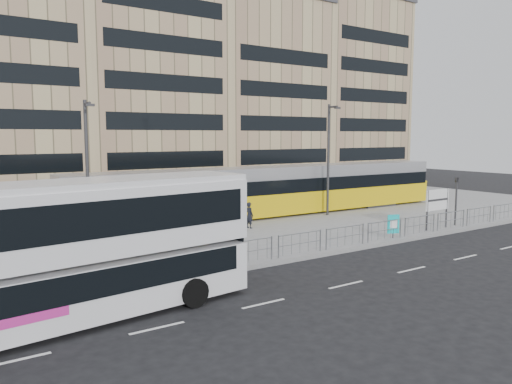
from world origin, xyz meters
TOP-DOWN VIEW (x-y plane):
  - ground at (0.00, 0.00)m, footprint 120.00×120.00m
  - plaza at (0.00, 12.00)m, footprint 64.00×24.00m
  - kerb at (0.00, 0.05)m, footprint 64.00×0.25m
  - building_row at (1.55, 34.27)m, footprint 70.40×18.40m
  - pedestrian_barrier at (2.00, 0.50)m, footprint 32.07×0.07m
  - road_markings at (1.00, -4.00)m, footprint 62.00×0.12m
  - double_decker_bus at (-11.58, -2.02)m, footprint 11.46×3.83m
  - tram at (5.44, 10.92)m, footprint 30.08×3.43m
  - station_sign at (10.54, 0.98)m, footprint 2.14×0.12m
  - ad_panel at (6.14, 0.61)m, footprint 0.69×0.30m
  - pedestrian at (1.08, 7.70)m, footprint 0.51×0.67m
  - traffic_light_west at (-6.45, 0.97)m, footprint 0.18×0.21m
  - traffic_light_east at (12.66, 1.11)m, footprint 0.23×0.25m
  - lamp_post_west at (-8.67, 7.84)m, footprint 0.45×1.04m
  - lamp_post_east at (8.64, 8.78)m, footprint 0.45×1.04m

SIDE VIEW (x-z plane):
  - ground at x=0.00m, z-range 0.00..0.00m
  - road_markings at x=1.00m, z-range 0.00..0.01m
  - kerb at x=0.00m, z-range -0.01..0.16m
  - plaza at x=0.00m, z-range 0.00..0.15m
  - ad_panel at x=6.14m, z-range 0.26..1.59m
  - pedestrian at x=1.08m, z-range 0.15..1.78m
  - pedestrian_barrier at x=2.00m, z-range 0.43..1.53m
  - station_sign at x=10.54m, z-range 0.62..3.08m
  - tram at x=5.44m, z-range 0.16..3.70m
  - traffic_light_west at x=-6.45m, z-range 0.57..3.67m
  - traffic_light_east at x=12.66m, z-range 0.57..3.67m
  - double_decker_bus at x=-11.58m, z-range 0.18..4.68m
  - lamp_post_west at x=-8.67m, z-range 0.52..8.06m
  - lamp_post_east at x=8.64m, z-range 0.52..8.48m
  - building_row at x=1.55m, z-range -2.69..28.51m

